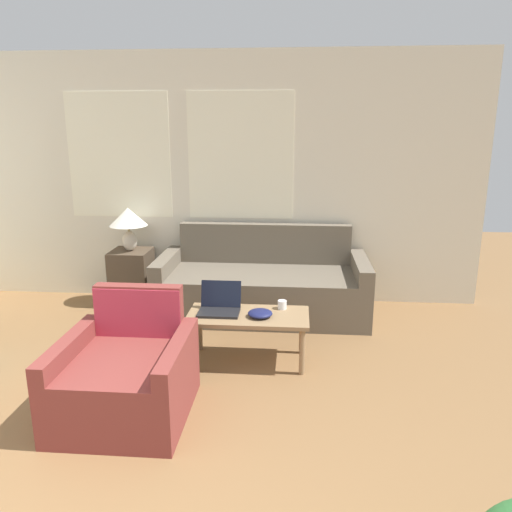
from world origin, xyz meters
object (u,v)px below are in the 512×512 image
at_px(coffee_table, 248,320).
at_px(laptop, 220,306).
at_px(snack_bowl, 260,313).
at_px(cup_navy, 282,305).
at_px(armchair, 127,377).
at_px(table_lamp, 128,220).
at_px(couch, 263,287).

height_order(coffee_table, laptop, laptop).
bearing_deg(snack_bowl, cup_navy, 48.87).
height_order(armchair, table_lamp, table_lamp).
bearing_deg(couch, armchair, -111.99).
height_order(table_lamp, laptop, table_lamp).
xyz_separation_m(table_lamp, cup_navy, (1.63, -1.11, -0.47)).
bearing_deg(couch, laptop, -104.44).
height_order(armchair, coffee_table, armchair).
height_order(armchair, cup_navy, armchair).
height_order(couch, snack_bowl, couch).
relative_size(table_lamp, coffee_table, 0.47).
bearing_deg(laptop, snack_bowl, -13.62).
bearing_deg(cup_navy, couch, 103.27).
height_order(couch, laptop, couch).
relative_size(couch, snack_bowl, 10.71).
xyz_separation_m(couch, coffee_table, (-0.04, -1.10, 0.08)).
xyz_separation_m(couch, laptop, (-0.27, -1.06, 0.19)).
bearing_deg(couch, cup_navy, -76.73).
distance_m(couch, cup_navy, 0.99).
bearing_deg(coffee_table, armchair, -132.49).
distance_m(armchair, cup_navy, 1.38).
height_order(table_lamp, coffee_table, table_lamp).
xyz_separation_m(laptop, cup_navy, (0.50, 0.11, -0.02)).
height_order(couch, armchair, couch).
bearing_deg(table_lamp, coffee_table, -42.61).
bearing_deg(armchair, laptop, 59.41).
relative_size(table_lamp, cup_navy, 6.25).
relative_size(coffee_table, snack_bowl, 4.99).
bearing_deg(laptop, cup_navy, 12.40).
distance_m(table_lamp, laptop, 1.73).
relative_size(armchair, coffee_table, 0.88).
xyz_separation_m(couch, snack_bowl, (0.06, -1.14, 0.16)).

